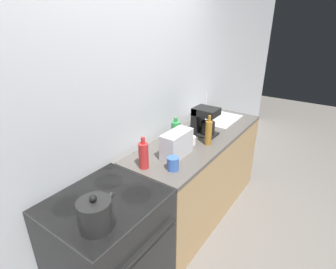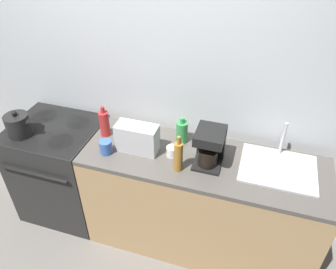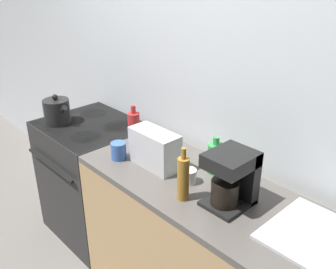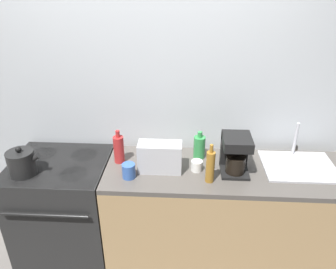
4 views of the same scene
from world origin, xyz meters
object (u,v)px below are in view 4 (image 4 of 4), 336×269
(bottle_green, at_px, (199,147))
(coffee_maker, at_px, (235,152))
(kettle, at_px, (22,163))
(bottle_red, at_px, (119,149))
(stove, at_px, (66,211))
(cup_blue, at_px, (129,171))
(toaster, at_px, (160,157))
(cup_white, at_px, (197,166))
(bottle_amber, at_px, (210,166))

(bottle_green, bearing_deg, coffee_maker, -34.21)
(coffee_maker, bearing_deg, kettle, -174.88)
(kettle, distance_m, bottle_red, 0.68)
(stove, distance_m, bottle_red, 0.73)
(stove, relative_size, bottle_green, 4.29)
(bottle_green, xyz_separation_m, bottle_red, (-0.60, -0.10, 0.02))
(cup_blue, bearing_deg, toaster, 26.52)
(coffee_maker, relative_size, bottle_green, 1.30)
(cup_blue, bearing_deg, coffee_maker, 10.36)
(toaster, bearing_deg, bottle_red, 162.60)
(stove, distance_m, cup_white, 1.15)
(stove, height_order, bottle_green, bottle_green)
(toaster, distance_m, bottle_red, 0.33)
(stove, height_order, toaster, toaster)
(cup_white, bearing_deg, bottle_green, 83.40)
(stove, xyz_separation_m, cup_blue, (0.57, -0.15, 0.51))
(bottle_red, relative_size, cup_white, 3.16)
(kettle, bearing_deg, toaster, 6.10)
(bottle_red, bearing_deg, bottle_green, 9.49)
(toaster, bearing_deg, bottle_green, 34.81)
(toaster, xyz_separation_m, bottle_green, (0.29, 0.20, -0.02))
(toaster, xyz_separation_m, bottle_red, (-0.31, 0.10, 0.00))
(bottle_red, distance_m, cup_blue, 0.24)
(kettle, relative_size, bottle_green, 1.09)
(coffee_maker, height_order, bottle_red, coffee_maker)
(bottle_amber, relative_size, cup_blue, 2.69)
(bottle_amber, bearing_deg, coffee_maker, 39.12)
(toaster, height_order, bottle_red, bottle_red)
(bottle_amber, bearing_deg, bottle_green, 101.17)
(cup_white, relative_size, cup_blue, 0.78)
(bottle_amber, bearing_deg, toaster, 161.21)
(stove, relative_size, toaster, 3.01)
(stove, bearing_deg, kettle, -141.27)
(bottle_amber, bearing_deg, cup_white, 123.08)
(cup_blue, bearing_deg, bottle_red, 117.32)
(kettle, xyz_separation_m, bottle_green, (1.25, 0.30, 0.00))
(kettle, distance_m, toaster, 0.97)
(toaster, distance_m, bottle_amber, 0.37)
(toaster, xyz_separation_m, coffee_maker, (0.53, 0.03, 0.04))
(kettle, relative_size, cup_blue, 2.24)
(kettle, height_order, bottle_green, kettle)
(toaster, bearing_deg, kettle, -173.90)
(kettle, bearing_deg, stove, 38.73)
(bottle_red, bearing_deg, coffee_maker, -4.55)
(coffee_maker, bearing_deg, cup_blue, -169.64)
(bottle_amber, xyz_separation_m, cup_white, (-0.08, 0.13, -0.08))
(bottle_red, bearing_deg, bottle_amber, -18.13)
(stove, relative_size, bottle_amber, 3.28)
(stove, distance_m, cup_blue, 0.77)
(coffee_maker, distance_m, cup_white, 0.29)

